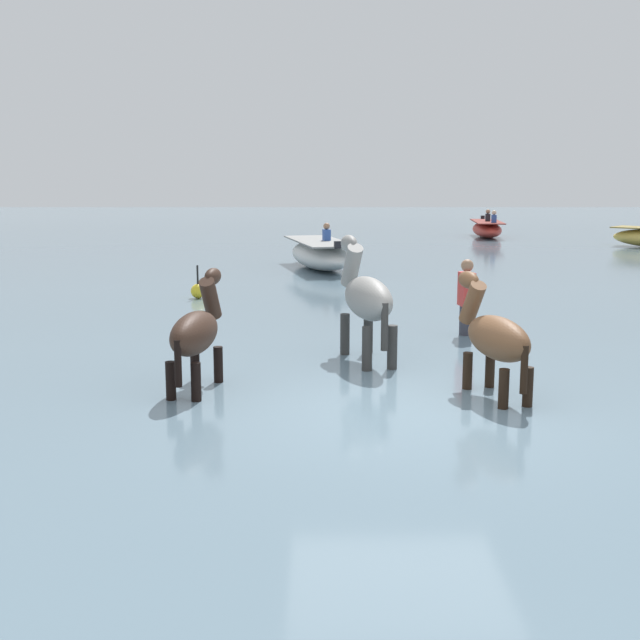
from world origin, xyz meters
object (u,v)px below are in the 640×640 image
(horse_trailing_grey, at_px, (363,301))
(person_wading_mid, at_px, (463,306))
(horse_lead_dark_bay, at_px, (193,336))
(boat_distant_west, at_px, (317,254))
(channel_buoy, at_px, (195,291))
(horse_flank_bay, at_px, (492,341))
(boat_far_inshore, at_px, (484,229))

(horse_trailing_grey, bearing_deg, person_wading_mid, 46.71)
(horse_trailing_grey, bearing_deg, horse_lead_dark_bay, -143.52)
(horse_lead_dark_bay, relative_size, boat_distant_west, 0.42)
(horse_lead_dark_bay, bearing_deg, person_wading_mid, 41.45)
(horse_trailing_grey, xyz_separation_m, channel_buoy, (-3.19, 5.77, -0.68))
(boat_distant_west, bearing_deg, horse_flank_bay, -81.16)
(boat_far_inshore, xyz_separation_m, channel_buoy, (-9.38, -16.68, -0.17))
(boat_far_inshore, bearing_deg, channel_buoy, -119.37)
(horse_trailing_grey, height_order, person_wading_mid, horse_trailing_grey)
(boat_far_inshore, height_order, channel_buoy, boat_far_inshore)
(horse_flank_bay, xyz_separation_m, boat_distant_west, (-2.04, 13.09, -0.27))
(horse_trailing_grey, distance_m, horse_flank_bay, 2.34)
(horse_lead_dark_bay, distance_m, boat_distant_west, 12.87)
(horse_lead_dark_bay, bearing_deg, boat_far_inshore, 70.91)
(boat_far_inshore, distance_m, channel_buoy, 19.14)
(horse_flank_bay, height_order, channel_buoy, horse_flank_bay)
(boat_distant_west, distance_m, boat_far_inshore, 13.15)
(horse_lead_dark_bay, xyz_separation_m, person_wading_mid, (3.83, 3.38, -0.20))
(horse_lead_dark_bay, xyz_separation_m, boat_distant_west, (1.48, 12.78, -0.28))
(horse_lead_dark_bay, relative_size, horse_flank_bay, 1.00)
(horse_trailing_grey, bearing_deg, boat_far_inshore, 74.58)
(horse_flank_bay, xyz_separation_m, person_wading_mid, (0.32, 3.68, -0.19))
(horse_lead_dark_bay, relative_size, horse_trailing_grey, 0.86)
(horse_lead_dark_bay, height_order, boat_distant_west, horse_lead_dark_bay)
(channel_buoy, bearing_deg, boat_distant_west, 64.90)
(boat_distant_west, xyz_separation_m, boat_far_inshore, (6.83, 11.23, -0.05))
(person_wading_mid, relative_size, channel_buoy, 2.35)
(horse_trailing_grey, distance_m, channel_buoy, 6.63)
(person_wading_mid, bearing_deg, channel_buoy, 141.08)
(boat_distant_west, bearing_deg, horse_trailing_grey, -86.73)
(channel_buoy, bearing_deg, horse_lead_dark_bay, -81.70)
(horse_trailing_grey, height_order, channel_buoy, horse_trailing_grey)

